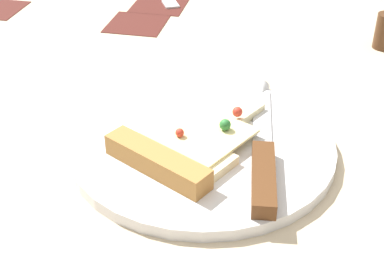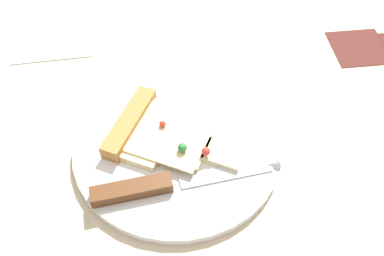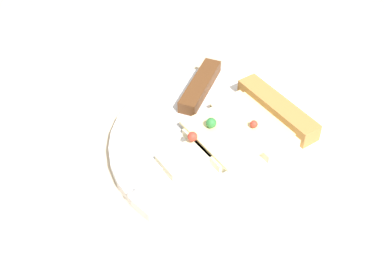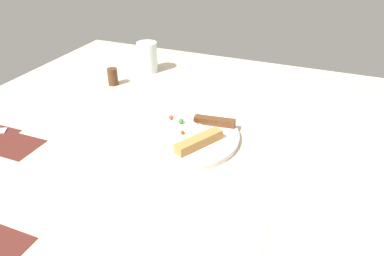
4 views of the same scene
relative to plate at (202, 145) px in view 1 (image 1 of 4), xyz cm
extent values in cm
cube|color=#C6B293|center=(6.65, -1.37, -2.14)|extent=(112.04, 112.04, 3.00)
cube|color=#4C1E19|center=(41.09, 15.82, -0.74)|extent=(9.00, 9.00, 0.20)
cube|color=#4C1E19|center=(32.14, 17.17, -0.74)|extent=(9.00, 9.00, 0.20)
cylinder|color=silver|center=(0.00, 0.00, 0.00)|extent=(28.03, 28.03, 1.29)
cube|color=beige|center=(-3.54, 1.87, 1.14)|extent=(10.45, 12.53, 1.00)
cube|color=beige|center=(1.33, -0.70, 1.14)|extent=(8.32, 8.98, 1.00)
cube|color=beige|center=(5.74, -3.04, 1.14)|extent=(6.28, 5.61, 1.00)
cube|color=#F2E099|center=(-0.88, 0.47, 1.79)|extent=(13.14, 12.81, 0.30)
cube|color=#B27A3D|center=(-6.19, 3.27, 1.74)|extent=(7.91, 11.82, 2.20)
sphere|color=red|center=(-1.74, 2.05, 2.39)|extent=(0.90, 0.90, 0.90)
sphere|color=red|center=(3.42, -3.17, 2.50)|extent=(1.11, 1.11, 1.11)
sphere|color=#2D7A38|center=(0.48, -2.29, 2.55)|extent=(1.21, 1.21, 1.21)
cube|color=silver|center=(5.70, -5.69, 0.79)|extent=(12.15, 3.38, 0.30)
cone|color=silver|center=(11.66, -4.99, 0.79)|extent=(2.22, 2.22, 2.00)
cube|color=#593319|center=(-6.22, -7.08, 1.44)|extent=(10.19, 3.34, 1.60)
cube|color=silver|center=(41.48, 13.91, -0.24)|extent=(4.30, 3.80, 0.80)
camera|label=1|loc=(-47.93, -9.23, 33.67)|focal=51.98mm
camera|label=2|loc=(-1.90, -33.97, 46.35)|focal=39.59mm
camera|label=3|loc=(39.30, 15.53, 41.61)|focal=47.51mm
camera|label=4|loc=(-30.54, 67.10, 45.21)|focal=34.64mm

